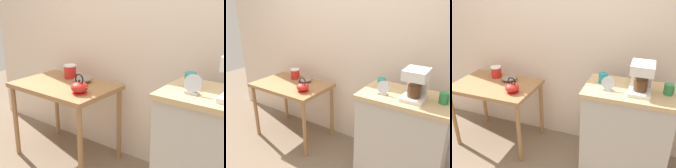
{
  "view_description": "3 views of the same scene",
  "coord_description": "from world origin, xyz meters",
  "views": [
    {
      "loc": [
        1.25,
        -1.72,
        1.53
      ],
      "look_at": [
        -0.05,
        -0.0,
        0.86
      ],
      "focal_mm": 47.95,
      "sensor_mm": 36.0,
      "label": 1
    },
    {
      "loc": [
        1.3,
        -1.81,
        1.71
      ],
      "look_at": [
        0.09,
        0.02,
        0.89
      ],
      "focal_mm": 36.6,
      "sensor_mm": 36.0,
      "label": 2
    },
    {
      "loc": [
        0.9,
        -1.91,
        1.83
      ],
      "look_at": [
        0.2,
        -0.03,
        0.91
      ],
      "focal_mm": 38.59,
      "sensor_mm": 36.0,
      "label": 3
    }
  ],
  "objects": [
    {
      "name": "mug_tall_green",
      "position": [
        1.09,
        0.02,
        0.98
      ],
      "size": [
        0.08,
        0.07,
        0.09
      ],
      "color": "#338C4C",
      "rests_on": "kitchen_counter"
    },
    {
      "name": "teakettle",
      "position": [
        -0.35,
        -0.04,
        0.78
      ],
      "size": [
        0.18,
        0.14,
        0.17
      ],
      "color": "red",
      "rests_on": "wooden_table"
    },
    {
      "name": "ground_plane",
      "position": [
        0.0,
        0.0,
        0.0
      ],
      "size": [
        8.0,
        8.0,
        0.0
      ],
      "primitive_type": "plane",
      "color": "#7A6651"
    },
    {
      "name": "bowl_stoneware",
      "position": [
        -0.54,
        0.21,
        0.76
      ],
      "size": [
        0.17,
        0.17,
        0.05
      ],
      "color": "gray",
      "rests_on": "wooden_table"
    },
    {
      "name": "canister_enamel",
      "position": [
        -0.73,
        0.25,
        0.79
      ],
      "size": [
        0.12,
        0.12,
        0.13
      ],
      "color": "red",
      "rests_on": "wooden_table"
    },
    {
      "name": "back_wall",
      "position": [
        0.1,
        0.49,
        1.4
      ],
      "size": [
        4.4,
        0.1,
        2.8
      ],
      "primitive_type": "cube",
      "color": "beige",
      "rests_on": "ground_plane"
    },
    {
      "name": "coffee_maker",
      "position": [
        0.87,
        -0.02,
        1.08
      ],
      "size": [
        0.18,
        0.22,
        0.26
      ],
      "color": "white",
      "rests_on": "kitchen_counter"
    },
    {
      "name": "kitchen_counter",
      "position": [
        0.8,
        0.01,
        0.47
      ],
      "size": [
        0.78,
        0.49,
        0.94
      ],
      "color": "#BCB7AD",
      "rests_on": "ground_plane"
    },
    {
      "name": "mug_dark_teal",
      "position": [
        0.55,
        0.06,
        0.98
      ],
      "size": [
        0.08,
        0.07,
        0.09
      ],
      "color": "teal",
      "rests_on": "kitchen_counter"
    },
    {
      "name": "wooden_table",
      "position": [
        -0.64,
        0.08,
        0.64
      ],
      "size": [
        0.91,
        0.61,
        0.73
      ],
      "color": "#9E7044",
      "rests_on": "ground_plane"
    },
    {
      "name": "table_clock",
      "position": [
        0.61,
        -0.08,
        0.99
      ],
      "size": [
        0.11,
        0.06,
        0.12
      ],
      "color": "#B2B5BA",
      "rests_on": "kitchen_counter"
    }
  ]
}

